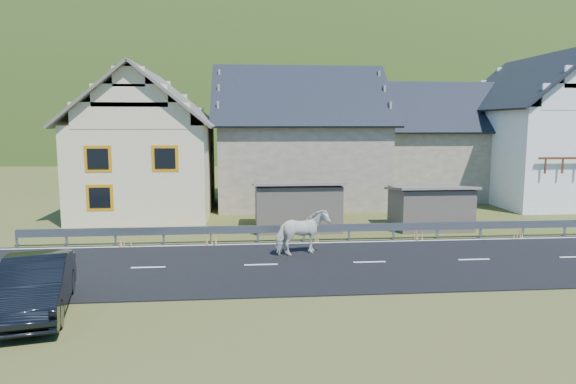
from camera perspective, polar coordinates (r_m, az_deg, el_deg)
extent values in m
plane|color=#3A4B15|center=(19.31, 9.04, -7.81)|extent=(160.00, 160.00, 0.00)
cube|color=black|center=(19.30, 9.04, -7.75)|extent=(60.00, 7.00, 0.04)
cube|color=silver|center=(19.30, 9.04, -7.68)|extent=(60.00, 6.60, 0.01)
cube|color=#93969B|center=(22.66, 6.81, -3.94)|extent=(28.00, 0.08, 0.34)
cube|color=#93969B|center=(24.15, -27.91, -4.63)|extent=(0.10, 0.06, 0.70)
cube|color=#93969B|center=(23.44, -23.39, -4.71)|extent=(0.10, 0.06, 0.70)
cube|color=#93969B|center=(22.89, -18.62, -4.77)|extent=(0.10, 0.06, 0.70)
cube|color=#93969B|center=(22.51, -13.65, -4.79)|extent=(0.10, 0.06, 0.70)
cube|color=#93969B|center=(22.29, -8.54, -4.77)|extent=(0.10, 0.06, 0.70)
cube|color=#93969B|center=(22.26, -3.38, -4.72)|extent=(0.10, 0.06, 0.70)
cube|color=#93969B|center=(22.41, 1.76, -4.63)|extent=(0.10, 0.06, 0.70)
cube|color=#93969B|center=(22.73, 6.79, -4.50)|extent=(0.10, 0.06, 0.70)
cube|color=#93969B|center=(23.22, 11.64, -4.35)|extent=(0.10, 0.06, 0.70)
cube|color=#93969B|center=(23.86, 16.25, -4.17)|extent=(0.10, 0.06, 0.70)
cube|color=#93969B|center=(24.66, 20.60, -3.98)|extent=(0.10, 0.06, 0.70)
cube|color=#93969B|center=(25.58, 24.65, -3.79)|extent=(0.10, 0.06, 0.70)
cube|color=#93969B|center=(26.63, 28.40, -3.59)|extent=(0.10, 0.06, 0.70)
cube|color=#62584C|center=(25.00, 1.00, -1.59)|extent=(4.30, 3.30, 2.40)
cube|color=#62584C|center=(26.04, 15.50, -1.72)|extent=(3.80, 2.90, 2.20)
cube|color=beige|center=(30.62, -15.20, 2.49)|extent=(7.00, 9.00, 5.00)
cube|color=#C47D0B|center=(26.53, -20.36, 3.47)|extent=(1.30, 0.12, 1.30)
cube|color=#C47D0B|center=(25.87, -13.50, 3.64)|extent=(1.30, 0.12, 1.30)
cube|color=#C47D0B|center=(26.72, -20.18, -0.59)|extent=(1.30, 0.12, 1.30)
cube|color=tan|center=(32.42, -18.52, 9.83)|extent=(0.70, 0.70, 2.40)
cube|color=tan|center=(33.34, 1.17, 3.16)|extent=(10.00, 9.00, 5.00)
cube|color=tan|center=(37.70, 16.14, 3.08)|extent=(9.00, 8.00, 4.60)
cube|color=white|center=(37.63, 26.41, 3.64)|extent=(8.00, 10.00, 6.00)
ellipsoid|color=#253913|center=(199.85, -2.29, 0.45)|extent=(440.00, 280.00, 260.00)
ellipsoid|color=black|center=(137.59, -26.80, 7.23)|extent=(76.00, 50.00, 28.00)
imported|color=silver|center=(19.96, 1.59, -4.50)|extent=(1.65, 2.27, 1.75)
imported|color=black|center=(15.64, -26.25, -9.32)|extent=(2.55, 4.87, 1.53)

